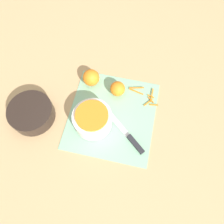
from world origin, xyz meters
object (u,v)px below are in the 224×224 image
Objects in this scene: knife at (131,138)px; bowl_dark at (32,113)px; orange_left at (118,89)px; bowl_speckled at (93,119)px; orange_right at (91,78)px.

bowl_dark is at bearing 38.35° from knife.
orange_left is at bearing -24.60° from knife.
bowl_speckled is at bearing 156.93° from orange_left.
orange_right is at bearing 78.01° from orange_left.
orange_left reaches higher than knife.
orange_right is (0.24, 0.23, 0.03)m from knife.
bowl_speckled is 0.21m from orange_right.
knife is at bearing -135.52° from orange_right.
orange_right reaches higher than orange_left.
bowl_speckled is 0.18m from knife.
bowl_dark is 0.94× the size of knife.
orange_left is (0.21, 0.10, 0.03)m from knife.
bowl_dark is (-0.02, 0.27, -0.02)m from bowl_speckled.
bowl_dark is 2.47× the size of orange_right.
orange_right reaches higher than knife.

